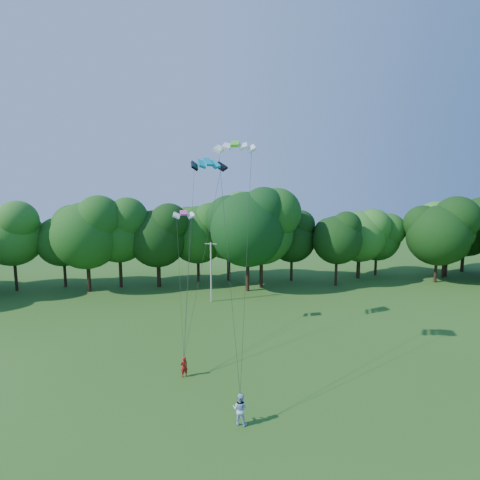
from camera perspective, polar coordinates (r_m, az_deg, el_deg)
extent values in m
cylinder|color=#A9AAA1|center=(45.24, -4.44, -4.91)|extent=(0.18, 0.18, 7.28)
cube|color=#A9AAA1|center=(44.61, -4.48, -0.58)|extent=(1.38, 0.63, 0.08)
imported|color=#A21514|center=(29.06, -8.53, -18.55)|extent=(0.65, 0.55, 1.52)
imported|color=#AAC7ED|center=(23.85, 0.02, -24.33)|extent=(1.15, 1.06, 1.89)
cube|color=#0589A5|center=(34.51, -4.93, 11.78)|extent=(3.40, 2.14, 0.84)
cube|color=#4BD31F|center=(27.49, -0.76, 14.44)|extent=(3.17, 1.95, 0.62)
cube|color=#DA3C9B|center=(35.15, -8.60, 4.11)|extent=(2.02, 1.07, 0.46)
cylinder|color=#301D12|center=(49.99, 1.18, -4.74)|extent=(0.51, 0.51, 5.43)
ellipsoid|color=black|center=(48.92, 1.20, 3.47)|extent=(10.86, 10.86, 11.84)
cylinder|color=#331C14|center=(65.31, 28.60, -3.18)|extent=(0.53, 0.53, 4.37)
ellipsoid|color=#2C6820|center=(64.55, 28.94, 1.84)|extent=(8.74, 8.74, 9.53)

